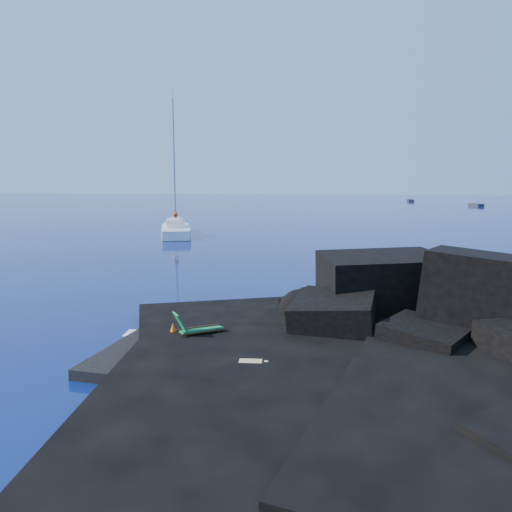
{
  "coord_description": "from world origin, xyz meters",
  "views": [
    {
      "loc": [
        7.94,
        -15.5,
        6.1
      ],
      "look_at": [
        3.71,
        11.03,
        2.0
      ],
      "focal_mm": 35.0,
      "sensor_mm": 36.0,
      "label": 1
    }
  ],
  "objects_px": {
    "sunbather": "(251,364)",
    "marker_cone": "(173,331)",
    "distant_boat_a": "(410,202)",
    "deck_chair": "(201,324)",
    "sailboat": "(176,235)",
    "distant_boat_b": "(476,206)"
  },
  "relations": [
    {
      "from": "sunbather",
      "to": "marker_cone",
      "type": "distance_m",
      "value": 4.14
    },
    {
      "from": "marker_cone",
      "to": "distant_boat_a",
      "type": "relative_size",
      "value": 0.13
    },
    {
      "from": "marker_cone",
      "to": "distant_boat_a",
      "type": "xyz_separation_m",
      "value": [
        26.88,
        131.98,
        -0.65
      ]
    },
    {
      "from": "deck_chair",
      "to": "distant_boat_a",
      "type": "height_order",
      "value": "deck_chair"
    },
    {
      "from": "sailboat",
      "to": "distant_boat_b",
      "type": "relative_size",
      "value": 3.11
    },
    {
      "from": "sunbather",
      "to": "marker_cone",
      "type": "xyz_separation_m",
      "value": [
        -3.3,
        2.51,
        0.12
      ]
    },
    {
      "from": "deck_chair",
      "to": "distant_boat_a",
      "type": "distance_m",
      "value": 134.4
    },
    {
      "from": "deck_chair",
      "to": "distant_boat_a",
      "type": "bearing_deg",
      "value": 44.43
    },
    {
      "from": "distant_boat_a",
      "to": "sunbather",
      "type": "bearing_deg",
      "value": -99.99
    },
    {
      "from": "sailboat",
      "to": "distant_boat_b",
      "type": "height_order",
      "value": "sailboat"
    },
    {
      "from": "deck_chair",
      "to": "distant_boat_a",
      "type": "relative_size",
      "value": 0.37
    },
    {
      "from": "deck_chair",
      "to": "sunbather",
      "type": "xyz_separation_m",
      "value": [
        2.27,
        -2.6,
        -0.41
      ]
    },
    {
      "from": "sailboat",
      "to": "distant_boat_b",
      "type": "bearing_deg",
      "value": 36.26
    },
    {
      "from": "sunbather",
      "to": "distant_boat_b",
      "type": "height_order",
      "value": "sunbather"
    },
    {
      "from": "sailboat",
      "to": "sunbather",
      "type": "relative_size",
      "value": 7.7
    },
    {
      "from": "sailboat",
      "to": "deck_chair",
      "type": "height_order",
      "value": "sailboat"
    },
    {
      "from": "sunbather",
      "to": "distant_boat_b",
      "type": "xyz_separation_m",
      "value": [
        35.07,
        109.98,
        -0.54
      ]
    },
    {
      "from": "sunbather",
      "to": "sailboat",
      "type": "bearing_deg",
      "value": 105.67
    },
    {
      "from": "sunbather",
      "to": "marker_cone",
      "type": "relative_size",
      "value": 3.18
    },
    {
      "from": "sunbather",
      "to": "distant_boat_b",
      "type": "relative_size",
      "value": 0.4
    },
    {
      "from": "deck_chair",
      "to": "sunbather",
      "type": "bearing_deg",
      "value": -83.41
    },
    {
      "from": "sailboat",
      "to": "distant_boat_a",
      "type": "xyz_separation_m",
      "value": [
        38.65,
        95.7,
        0.0
      ]
    }
  ]
}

